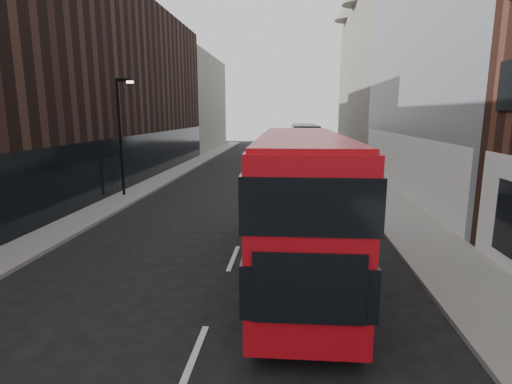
% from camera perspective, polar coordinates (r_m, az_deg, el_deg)
% --- Properties ---
extents(sidewalk_right, '(3.00, 80.00, 0.15)m').
position_cam_1_polar(sidewalk_right, '(31.40, 15.02, 1.53)').
color(sidewalk_right, slate).
rests_on(sidewalk_right, ground).
extents(sidewalk_left, '(2.00, 80.00, 0.15)m').
position_cam_1_polar(sidewalk_left, '(32.49, -13.00, 1.94)').
color(sidewalk_left, slate).
rests_on(sidewalk_left, ground).
extents(building_modern_block, '(5.03, 22.00, 20.00)m').
position_cam_1_polar(building_modern_block, '(28.55, 25.91, 19.74)').
color(building_modern_block, '#A8ACB2').
rests_on(building_modern_block, ground).
extents(building_victorian, '(6.50, 24.00, 21.00)m').
position_cam_1_polar(building_victorian, '(50.59, 16.29, 15.87)').
color(building_victorian, slate).
rests_on(building_victorian, ground).
extents(building_left_mid, '(5.00, 24.00, 14.00)m').
position_cam_1_polar(building_left_mid, '(38.03, -16.27, 13.56)').
color(building_left_mid, black).
rests_on(building_left_mid, ground).
extents(building_left_far, '(5.00, 20.00, 13.00)m').
position_cam_1_polar(building_left_far, '(59.08, -8.42, 12.37)').
color(building_left_far, slate).
rests_on(building_left_far, ground).
extents(street_lamp, '(1.06, 0.22, 7.00)m').
position_cam_1_polar(street_lamp, '(25.64, -18.70, 8.49)').
color(street_lamp, black).
rests_on(street_lamp, sidewalk_left).
extents(red_bus, '(2.75, 11.16, 4.49)m').
position_cam_1_polar(red_bus, '(12.80, 6.29, -0.73)').
color(red_bus, '#AB0A13').
rests_on(red_bus, ground).
extents(grey_bus, '(2.98, 12.09, 3.88)m').
position_cam_1_polar(grey_bus, '(46.06, 6.93, 7.29)').
color(grey_bus, black).
rests_on(grey_bus, ground).
extents(car_a, '(1.48, 3.61, 1.22)m').
position_cam_1_polar(car_a, '(19.64, 9.08, -2.24)').
color(car_a, black).
rests_on(car_a, ground).
extents(car_b, '(2.00, 4.36, 1.39)m').
position_cam_1_polar(car_b, '(26.92, 7.73, 1.60)').
color(car_b, '#9C9EA5').
rests_on(car_b, ground).
extents(car_c, '(1.98, 4.44, 1.27)m').
position_cam_1_polar(car_c, '(33.75, 4.12, 3.49)').
color(car_c, black).
rests_on(car_c, ground).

